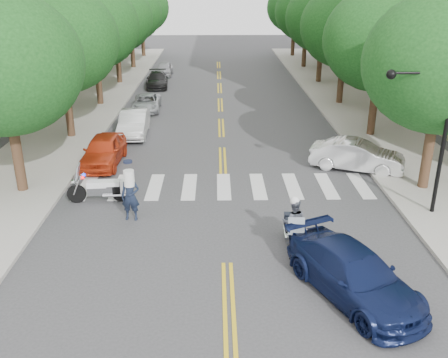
{
  "coord_description": "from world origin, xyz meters",
  "views": [
    {
      "loc": [
        -0.34,
        -14.18,
        8.75
      ],
      "look_at": [
        -0.03,
        4.2,
        1.3
      ],
      "focal_mm": 40.0,
      "sensor_mm": 36.0,
      "label": 1
    }
  ],
  "objects_px": {
    "convertible": "(357,156)",
    "sedan_blue": "(354,274)",
    "motorcycle_parked": "(104,188)",
    "officer_standing": "(130,196)",
    "motorcycle_police": "(293,225)"
  },
  "relations": [
    {
      "from": "motorcycle_police",
      "to": "convertible",
      "type": "xyz_separation_m",
      "value": [
        4.21,
        7.52,
        -0.15
      ]
    },
    {
      "from": "motorcycle_police",
      "to": "convertible",
      "type": "distance_m",
      "value": 8.62
    },
    {
      "from": "officer_standing",
      "to": "sedan_blue",
      "type": "relative_size",
      "value": 0.39
    },
    {
      "from": "motorcycle_parked",
      "to": "sedan_blue",
      "type": "xyz_separation_m",
      "value": [
        8.66,
        -6.83,
        0.14
      ]
    },
    {
      "from": "motorcycle_parked",
      "to": "officer_standing",
      "type": "distance_m",
      "value": 2.21
    },
    {
      "from": "motorcycle_police",
      "to": "motorcycle_parked",
      "type": "distance_m",
      "value": 8.33
    },
    {
      "from": "motorcycle_police",
      "to": "motorcycle_parked",
      "type": "height_order",
      "value": "motorcycle_police"
    },
    {
      "from": "officer_standing",
      "to": "sedan_blue",
      "type": "height_order",
      "value": "officer_standing"
    },
    {
      "from": "motorcycle_parked",
      "to": "convertible",
      "type": "xyz_separation_m",
      "value": [
        11.51,
        3.51,
        0.15
      ]
    },
    {
      "from": "motorcycle_police",
      "to": "sedan_blue",
      "type": "relative_size",
      "value": 0.49
    },
    {
      "from": "motorcycle_parked",
      "to": "convertible",
      "type": "height_order",
      "value": "motorcycle_parked"
    },
    {
      "from": "convertible",
      "to": "motorcycle_police",
      "type": "bearing_deg",
      "value": 172.92
    },
    {
      "from": "motorcycle_police",
      "to": "motorcycle_parked",
      "type": "relative_size",
      "value": 0.93
    },
    {
      "from": "motorcycle_parked",
      "to": "sedan_blue",
      "type": "distance_m",
      "value": 11.03
    },
    {
      "from": "convertible",
      "to": "sedan_blue",
      "type": "height_order",
      "value": "convertible"
    }
  ]
}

